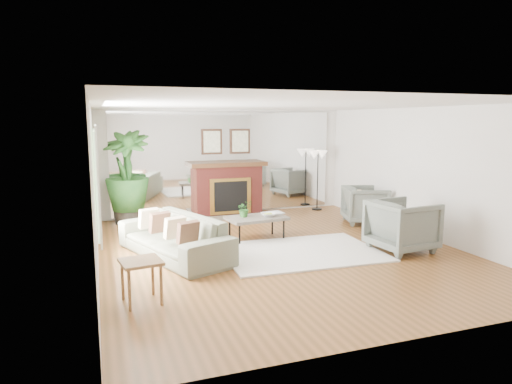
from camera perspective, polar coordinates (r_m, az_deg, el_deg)
name	(u,v)px	position (r m, az deg, el deg)	size (l,w,h in m)	color
ground	(280,250)	(8.04, 3.00, -7.29)	(7.00, 7.00, 0.00)	brown
wall_left	(95,188)	(7.20, -19.48, 0.48)	(0.02, 7.00, 2.50)	silver
wall_right	(424,173)	(9.34, 20.31, 2.26)	(0.02, 7.00, 2.50)	silver
wall_back	(226,162)	(11.07, -3.83, 3.75)	(6.00, 0.02, 2.50)	silver
mirror_panel	(226,162)	(11.05, -3.80, 3.74)	(5.40, 0.04, 2.40)	silver
window_panel	(97,178)	(7.59, -19.30, 1.66)	(0.04, 2.40, 1.50)	#B2E09E
fireplace	(228,188)	(10.92, -3.48, 0.56)	(1.85, 0.83, 2.05)	maroon
area_rug	(301,252)	(7.91, 5.61, -7.49)	(2.66, 1.90, 0.03)	white
coffee_table	(257,219)	(8.64, 0.09, -3.36)	(1.17, 0.77, 0.44)	#665D51
sofa	(174,237)	(7.70, -10.22, -5.50)	(2.35, 0.92, 0.69)	slate
armchair_back	(365,205)	(10.34, 13.49, -1.55)	(0.88, 0.90, 0.82)	slate
armchair_front	(402,226)	(8.30, 17.81, -4.01)	(0.96, 0.98, 0.89)	slate
side_table	(141,267)	(5.86, -14.18, -9.09)	(0.55, 0.55, 0.55)	olive
potted_ficus	(127,174)	(10.32, -15.82, 2.14)	(1.25, 1.25, 2.03)	black
floor_lamp	(318,159)	(11.54, 7.75, 4.07)	(0.49, 0.27, 1.51)	black
tabletop_plant	(244,209)	(8.61, -1.47, -2.10)	(0.28, 0.24, 0.31)	#376B27
fruit_bowl	(268,215)	(8.66, 1.53, -2.86)	(0.28, 0.28, 0.07)	olive
book	(271,213)	(8.92, 1.94, -2.66)	(0.22, 0.31, 0.02)	olive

